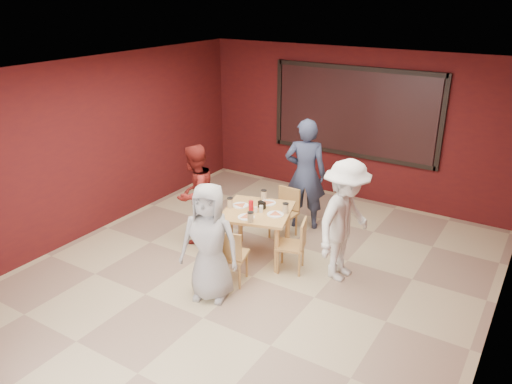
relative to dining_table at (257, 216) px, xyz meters
The scene contains 11 objects.
floor 0.90m from the dining_table, 64.93° to the right, with size 7.00×7.00×0.00m, color #C6B589.
window_blinds 3.08m from the dining_table, 84.95° to the left, with size 3.00×0.02×1.50m, color black.
dining_table is the anchor object (origin of this frame).
chair_front 0.88m from the dining_table, 83.34° to the right, with size 0.49×0.49×0.82m.
chair_back 0.84m from the dining_table, 88.41° to the left, with size 0.40×0.40×0.80m.
chair_left 0.80m from the dining_table, behind, with size 0.53×0.53×0.88m.
chair_right 0.72m from the dining_table, ahead, with size 0.47×0.47×0.78m.
diner_front 1.23m from the dining_table, 87.62° to the right, with size 0.77×0.50×1.57m, color #A8A8A8.
diner_back 1.32m from the dining_table, 84.62° to the left, with size 0.68×0.44×1.86m, color #2E3652.
diner_left 1.11m from the dining_table, behind, with size 0.76×0.59×1.57m, color maroon.
diner_right 1.32m from the dining_table, ahead, with size 1.10×0.63×1.71m, color white.
Camera 1 is at (3.24, -5.07, 3.73)m, focal length 35.00 mm.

